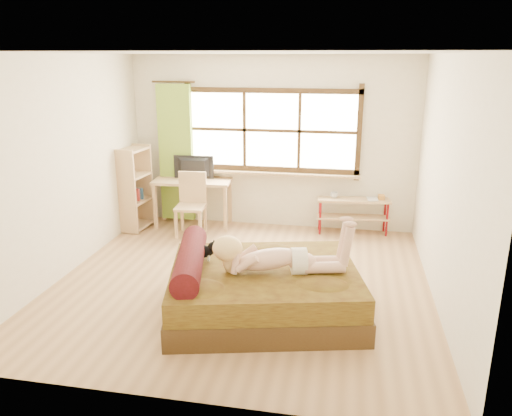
% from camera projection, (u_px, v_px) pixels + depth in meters
% --- Properties ---
extents(floor, '(4.50, 4.50, 0.00)m').
position_uv_depth(floor, '(242.00, 282.00, 6.14)').
color(floor, '#9E754C').
rests_on(floor, ground).
extents(ceiling, '(4.50, 4.50, 0.00)m').
position_uv_depth(ceiling, '(240.00, 53.00, 5.35)').
color(ceiling, white).
rests_on(ceiling, wall_back).
extents(wall_back, '(4.50, 0.00, 4.50)m').
position_uv_depth(wall_back, '(272.00, 143.00, 7.86)').
color(wall_back, silver).
rests_on(wall_back, floor).
extents(wall_front, '(4.50, 0.00, 4.50)m').
position_uv_depth(wall_front, '(175.00, 245.00, 3.63)').
color(wall_front, silver).
rests_on(wall_front, floor).
extents(wall_left, '(0.00, 4.50, 4.50)m').
position_uv_depth(wall_left, '(63.00, 167.00, 6.15)').
color(wall_left, silver).
rests_on(wall_left, floor).
extents(wall_right, '(0.00, 4.50, 4.50)m').
position_uv_depth(wall_right, '(446.00, 184.00, 5.34)').
color(wall_right, silver).
rests_on(wall_right, floor).
extents(window, '(2.80, 0.16, 1.46)m').
position_uv_depth(window, '(272.00, 133.00, 7.78)').
color(window, '#FFEDBF').
rests_on(window, wall_back).
extents(curtain, '(0.55, 0.10, 2.20)m').
position_uv_depth(curtain, '(176.00, 154.00, 8.08)').
color(curtain, olive).
rests_on(curtain, wall_back).
extents(bed, '(2.32, 2.02, 0.76)m').
position_uv_depth(bed, '(260.00, 288.00, 5.37)').
color(bed, '#382110').
rests_on(bed, floor).
extents(woman, '(1.46, 0.71, 0.60)m').
position_uv_depth(woman, '(278.00, 245.00, 5.14)').
color(woman, '#D6A38A').
rests_on(woman, bed).
extents(kitten, '(0.32, 0.19, 0.24)m').
position_uv_depth(kitten, '(202.00, 250.00, 5.49)').
color(kitten, black).
rests_on(kitten, bed).
extents(desk, '(1.27, 0.66, 0.77)m').
position_uv_depth(desk, '(193.00, 186.00, 8.00)').
color(desk, tan).
rests_on(desk, floor).
extents(monitor, '(0.65, 0.13, 0.37)m').
position_uv_depth(monitor, '(193.00, 168.00, 7.96)').
color(monitor, black).
rests_on(monitor, desk).
extents(chair, '(0.46, 0.46, 0.97)m').
position_uv_depth(chair, '(192.00, 200.00, 7.68)').
color(chair, tan).
rests_on(chair, floor).
extents(pipe_shelf, '(1.13, 0.39, 0.63)m').
position_uv_depth(pipe_shelf, '(354.00, 208.00, 7.73)').
color(pipe_shelf, tan).
rests_on(pipe_shelf, floor).
extents(cup, '(0.13, 0.13, 0.09)m').
position_uv_depth(cup, '(334.00, 195.00, 7.73)').
color(cup, gray).
rests_on(cup, pipe_shelf).
extents(book, '(0.18, 0.24, 0.02)m').
position_uv_depth(book, '(367.00, 199.00, 7.65)').
color(book, gray).
rests_on(book, pipe_shelf).
extents(bookshelf, '(0.38, 0.60, 1.32)m').
position_uv_depth(bookshelf, '(135.00, 188.00, 7.86)').
color(bookshelf, tan).
rests_on(bookshelf, floor).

